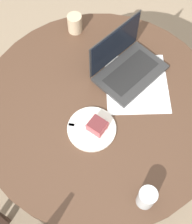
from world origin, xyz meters
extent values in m
plane|color=gray|center=(0.00, 0.00, 0.00)|extent=(12.00, 12.00, 0.00)
cylinder|color=#4C3323|center=(0.00, 0.00, 0.01)|extent=(0.54, 0.54, 0.02)
cylinder|color=#4C3323|center=(0.00, 0.00, 0.36)|extent=(0.13, 0.13, 0.68)
cylinder|color=#4C3323|center=(0.00, 0.00, 0.71)|extent=(1.13, 1.13, 0.03)
cube|color=white|center=(0.13, -0.16, 0.73)|extent=(0.37, 0.33, 0.00)
cylinder|color=silver|center=(-0.13, 0.02, 0.73)|extent=(0.22, 0.22, 0.01)
cube|color=#B74C51|center=(-0.13, 0.00, 0.76)|extent=(0.10, 0.10, 0.04)
cube|color=maroon|center=(-0.13, 0.00, 0.79)|extent=(0.09, 0.09, 0.00)
cube|color=silver|center=(-0.13, 0.04, 0.74)|extent=(0.02, 0.17, 0.00)
cube|color=silver|center=(-0.13, 0.12, 0.74)|extent=(0.03, 0.03, 0.00)
cylinder|color=#C6AD89|center=(0.43, 0.17, 0.78)|extent=(0.07, 0.07, 0.10)
cylinder|color=silver|center=(-0.42, -0.22, 0.78)|extent=(0.07, 0.07, 0.11)
cube|color=#2D2D2D|center=(0.18, -0.13, 0.74)|extent=(0.39, 0.37, 0.02)
cube|color=black|center=(0.18, -0.13, 0.75)|extent=(0.29, 0.27, 0.00)
cube|color=#2D2D2D|center=(0.25, -0.04, 0.85)|extent=(0.25, 0.21, 0.21)
cube|color=black|center=(0.25, -0.05, 0.85)|extent=(0.24, 0.20, 0.19)
camera|label=1|loc=(-0.70, -0.05, 1.98)|focal=50.00mm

